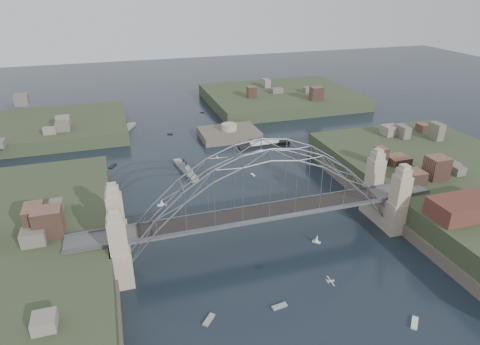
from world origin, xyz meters
The scene contains 25 objects.
ground centered at (0.00, 0.00, 0.00)m, with size 500.00×500.00×0.00m, color black.
bridge centered at (0.00, 0.00, 12.32)m, with size 84.00×13.80×24.60m.
shore_east centered at (57.32, 0.00, 1.97)m, with size 50.50×90.00×12.00m.
headland_nw centered at (-55.00, 95.00, 0.50)m, with size 60.00×45.00×9.00m, color #2F3A23.
headland_ne centered at (50.00, 110.00, 0.75)m, with size 70.00×55.00×9.50m, color #2F3A23.
fort_island centered at (12.00, 70.00, -0.34)m, with size 22.00×16.00×9.40m.
wharf_shed centered at (44.00, -14.00, 10.00)m, with size 20.00×8.00×4.00m, color #592D26.
naval_cruiser_near centered at (-9.87, 44.37, 0.79)m, with size 5.11×17.16×5.11m.
naval_cruiser_far centered at (-25.39, 89.72, 0.79)m, with size 8.67×14.36×5.08m.
ocean_liner centered at (21.60, 57.15, 0.75)m, with size 19.80×3.73×4.83m.
aeroplane centered at (3.00, -24.60, 7.72)m, with size 1.46×2.76×0.40m.
small_boat_a centered at (-19.97, 24.65, 0.84)m, with size 2.55×1.02×2.38m.
small_boat_b centered at (9.53, 35.21, 0.15)m, with size 1.06×2.00×0.45m.
small_boat_c centered at (-4.36, -20.22, 0.15)m, with size 3.06×1.35×0.45m.
small_boat_d centered at (30.27, 37.04, 0.15)m, with size 2.48×1.76×0.45m.
small_boat_e centered at (-31.78, 55.22, 0.15)m, with size 2.71×3.62×0.45m.
small_boat_f centered at (2.44, 51.74, 0.30)m, with size 0.71×1.48×1.43m.
small_boat_g centered at (16.94, -31.23, 0.15)m, with size 2.90×2.99×0.45m.
small_boat_h centered at (-9.23, 80.20, 0.15)m, with size 2.22×1.42×0.45m.
small_boat_i centered at (34.88, 9.73, 0.87)m, with size 1.37×2.50×2.38m.
small_boat_j centered at (-17.67, -19.55, 0.15)m, with size 2.79×2.99×0.45m.
small_boat_k centered at (9.20, 104.64, 0.15)m, with size 1.96×0.91×0.45m.
small_boat_l centered at (-35.32, 34.40, 0.15)m, with size 2.69×1.50×0.45m.
small_boat_m centered at (11.80, -3.51, 0.96)m, with size 1.80×1.74×2.38m.
small_boat_n centered at (40.31, 84.30, 0.15)m, with size 2.93×1.37×0.45m.
Camera 1 is at (-29.14, -74.45, 55.48)m, focal length 31.02 mm.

